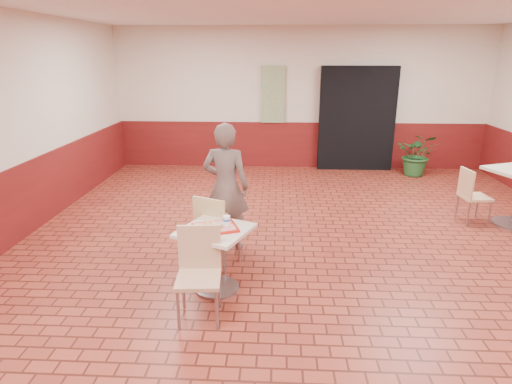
{
  "coord_description": "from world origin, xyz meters",
  "views": [
    {
      "loc": [
        -0.47,
        -4.42,
        2.43
      ],
      "look_at": [
        -0.72,
        0.15,
        0.95
      ],
      "focal_mm": 30.0,
      "sensor_mm": 36.0,
      "label": 1
    }
  ],
  "objects_px": {
    "paper_cup": "(227,220)",
    "potted_plant": "(418,154)",
    "serving_tray": "(215,228)",
    "main_table": "(216,249)",
    "chair_second_left": "(471,193)",
    "customer": "(226,187)",
    "chair_main_back": "(215,228)",
    "long_john_donut": "(217,226)",
    "ring_donut": "(210,223)",
    "chair_main_front": "(199,268)"
  },
  "relations": [
    {
      "from": "paper_cup",
      "to": "potted_plant",
      "type": "bearing_deg",
      "value": 53.92
    },
    {
      "from": "potted_plant",
      "to": "serving_tray",
      "type": "bearing_deg",
      "value": -126.63
    },
    {
      "from": "main_table",
      "to": "chair_second_left",
      "type": "xyz_separation_m",
      "value": [
        3.53,
        2.14,
        -0.01
      ]
    },
    {
      "from": "customer",
      "to": "potted_plant",
      "type": "xyz_separation_m",
      "value": [
        3.55,
        3.65,
        -0.37
      ]
    },
    {
      "from": "main_table",
      "to": "chair_main_back",
      "type": "height_order",
      "value": "chair_main_back"
    },
    {
      "from": "chair_main_back",
      "to": "long_john_donut",
      "type": "relative_size",
      "value": 6.23
    },
    {
      "from": "main_table",
      "to": "chair_main_back",
      "type": "bearing_deg",
      "value": 99.06
    },
    {
      "from": "paper_cup",
      "to": "chair_main_back",
      "type": "bearing_deg",
      "value": 114.3
    },
    {
      "from": "paper_cup",
      "to": "ring_donut",
      "type": "bearing_deg",
      "value": -178.14
    },
    {
      "from": "customer",
      "to": "potted_plant",
      "type": "distance_m",
      "value": 5.1
    },
    {
      "from": "chair_main_back",
      "to": "serving_tray",
      "type": "distance_m",
      "value": 0.54
    },
    {
      "from": "chair_main_back",
      "to": "customer",
      "type": "height_order",
      "value": "customer"
    },
    {
      "from": "chair_main_front",
      "to": "chair_second_left",
      "type": "distance_m",
      "value": 4.47
    },
    {
      "from": "serving_tray",
      "to": "long_john_donut",
      "type": "relative_size",
      "value": 3.07
    },
    {
      "from": "potted_plant",
      "to": "chair_main_back",
      "type": "bearing_deg",
      "value": -130.3
    },
    {
      "from": "long_john_donut",
      "to": "chair_second_left",
      "type": "bearing_deg",
      "value": 31.76
    },
    {
      "from": "serving_tray",
      "to": "potted_plant",
      "type": "xyz_separation_m",
      "value": [
        3.53,
        4.75,
        -0.27
      ]
    },
    {
      "from": "chair_second_left",
      "to": "potted_plant",
      "type": "relative_size",
      "value": 0.92
    },
    {
      "from": "long_john_donut",
      "to": "paper_cup",
      "type": "height_order",
      "value": "paper_cup"
    },
    {
      "from": "paper_cup",
      "to": "potted_plant",
      "type": "height_order",
      "value": "potted_plant"
    },
    {
      "from": "chair_main_front",
      "to": "paper_cup",
      "type": "xyz_separation_m",
      "value": [
        0.21,
        0.53,
        0.28
      ]
    },
    {
      "from": "chair_main_back",
      "to": "potted_plant",
      "type": "height_order",
      "value": "chair_main_back"
    },
    {
      "from": "paper_cup",
      "to": "long_john_donut",
      "type": "bearing_deg",
      "value": -135.83
    },
    {
      "from": "serving_tray",
      "to": "chair_second_left",
      "type": "xyz_separation_m",
      "value": [
        3.53,
        2.14,
        -0.26
      ]
    },
    {
      "from": "main_table",
      "to": "ring_donut",
      "type": "height_order",
      "value": "ring_donut"
    },
    {
      "from": "chair_main_front",
      "to": "customer",
      "type": "relative_size",
      "value": 0.54
    },
    {
      "from": "ring_donut",
      "to": "paper_cup",
      "type": "bearing_deg",
      "value": 1.86
    },
    {
      "from": "chair_main_back",
      "to": "ring_donut",
      "type": "xyz_separation_m",
      "value": [
        0.01,
        -0.44,
        0.24
      ]
    },
    {
      "from": "ring_donut",
      "to": "main_table",
      "type": "bearing_deg",
      "value": -41.17
    },
    {
      "from": "chair_main_front",
      "to": "serving_tray",
      "type": "relative_size",
      "value": 2.01
    },
    {
      "from": "paper_cup",
      "to": "potted_plant",
      "type": "relative_size",
      "value": 0.11
    },
    {
      "from": "chair_main_front",
      "to": "long_john_donut",
      "type": "xyz_separation_m",
      "value": [
        0.12,
        0.45,
        0.25
      ]
    },
    {
      "from": "long_john_donut",
      "to": "main_table",
      "type": "bearing_deg",
      "value": 138.66
    },
    {
      "from": "main_table",
      "to": "ring_donut",
      "type": "relative_size",
      "value": 6.74
    },
    {
      "from": "ring_donut",
      "to": "long_john_donut",
      "type": "bearing_deg",
      "value": -41.22
    },
    {
      "from": "main_table",
      "to": "paper_cup",
      "type": "distance_m",
      "value": 0.33
    },
    {
      "from": "chair_main_back",
      "to": "ring_donut",
      "type": "distance_m",
      "value": 0.5
    },
    {
      "from": "ring_donut",
      "to": "potted_plant",
      "type": "relative_size",
      "value": 0.12
    },
    {
      "from": "ring_donut",
      "to": "chair_second_left",
      "type": "bearing_deg",
      "value": 30.16
    },
    {
      "from": "serving_tray",
      "to": "chair_second_left",
      "type": "relative_size",
      "value": 0.54
    },
    {
      "from": "chair_main_front",
      "to": "paper_cup",
      "type": "relative_size",
      "value": 9.31
    },
    {
      "from": "customer",
      "to": "paper_cup",
      "type": "relative_size",
      "value": 17.14
    },
    {
      "from": "chair_main_back",
      "to": "serving_tray",
      "type": "height_order",
      "value": "chair_main_back"
    },
    {
      "from": "potted_plant",
      "to": "main_table",
      "type": "bearing_deg",
      "value": -126.63
    },
    {
      "from": "paper_cup",
      "to": "chair_second_left",
      "type": "xyz_separation_m",
      "value": [
        3.41,
        2.08,
        -0.32
      ]
    },
    {
      "from": "chair_main_front",
      "to": "potted_plant",
      "type": "distance_m",
      "value": 6.36
    },
    {
      "from": "main_table",
      "to": "potted_plant",
      "type": "height_order",
      "value": "potted_plant"
    },
    {
      "from": "customer",
      "to": "chair_main_back",
      "type": "bearing_deg",
      "value": 93.21
    },
    {
      "from": "chair_main_front",
      "to": "serving_tray",
      "type": "xyz_separation_m",
      "value": [
        0.09,
        0.47,
        0.22
      ]
    },
    {
      "from": "chair_main_front",
      "to": "potted_plant",
      "type": "relative_size",
      "value": 1.0
    }
  ]
}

